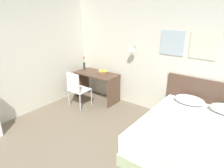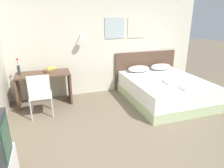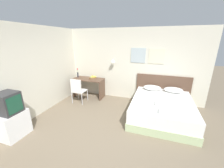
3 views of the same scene
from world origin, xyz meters
name	(u,v)px [view 2 (image 2 of 3)]	position (x,y,z in m)	size (l,w,h in m)	color
ground_plane	(149,150)	(0.00, 0.00, 0.00)	(24.00, 24.00, 0.00)	#756651
wall_back	(102,43)	(0.01, 2.73, 1.33)	(5.45, 0.31, 2.65)	beige
bed	(164,90)	(1.29, 1.62, 0.28)	(1.73, 2.04, 0.56)	#B2C693
headboard	(145,70)	(1.29, 2.67, 0.52)	(1.85, 0.06, 1.04)	brown
pillow_left	(139,69)	(0.94, 2.40, 0.64)	(0.61, 0.39, 0.17)	white
pillow_right	(161,67)	(1.63, 2.40, 0.64)	(0.61, 0.39, 0.17)	white
folded_towel_near_foot	(171,82)	(1.25, 1.32, 0.59)	(0.32, 0.32, 0.06)	white
folded_towel_mid_bed	(188,88)	(1.35, 0.87, 0.59)	(0.32, 0.27, 0.06)	white
desk	(44,83)	(-1.51, 2.34, 0.53)	(1.20, 0.58, 0.76)	brown
desk_chair	(40,93)	(-1.59, 1.67, 0.54)	(0.45, 0.45, 0.93)	white
fruit_bowl	(50,70)	(-1.35, 2.40, 0.81)	(0.30, 0.28, 0.12)	brown
flower_vase	(18,68)	(-2.01, 2.38, 0.91)	(0.06, 0.06, 0.37)	#333338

